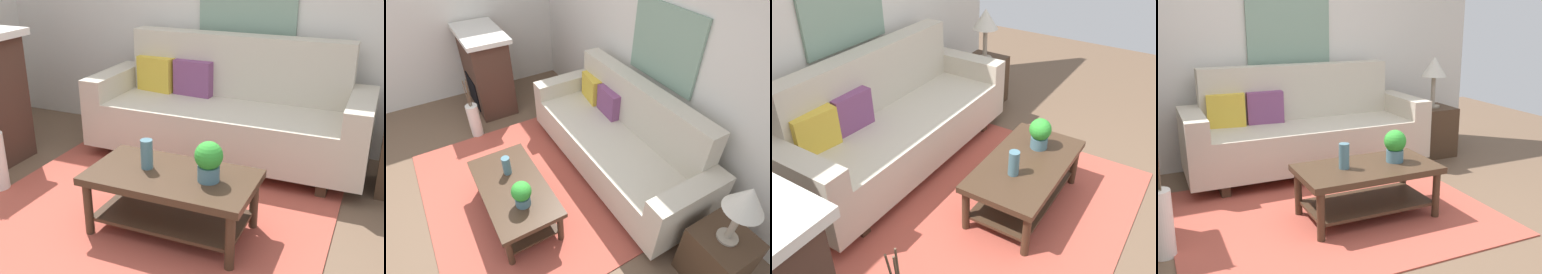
{
  "view_description": "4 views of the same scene",
  "coord_description": "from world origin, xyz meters",
  "views": [
    {
      "loc": [
        1.43,
        -2.15,
        1.8
      ],
      "look_at": [
        0.19,
        0.77,
        0.52
      ],
      "focal_mm": 44.51,
      "sensor_mm": 36.0,
      "label": 1
    },
    {
      "loc": [
        2.24,
        -0.11,
        2.65
      ],
      "look_at": [
        0.18,
        1.09,
        0.68
      ],
      "focal_mm": 28.47,
      "sensor_mm": 36.0,
      "label": 2
    },
    {
      "loc": [
        -2.24,
        -0.65,
        2.31
      ],
      "look_at": [
        0.2,
        0.89,
        0.5
      ],
      "focal_mm": 38.37,
      "sensor_mm": 36.0,
      "label": 3
    },
    {
      "loc": [
        -1.32,
        -2.68,
        1.58
      ],
      "look_at": [
        0.32,
        0.86,
        0.53
      ],
      "focal_mm": 42.58,
      "sensor_mm": 36.0,
      "label": 4
    }
  ],
  "objects": [
    {
      "name": "ground_plane",
      "position": [
        0.0,
        0.0,
        0.0
      ],
      "size": [
        8.98,
        8.98,
        0.0
      ],
      "primitive_type": "plane",
      "color": "brown"
    },
    {
      "name": "wall_back",
      "position": [
        0.0,
        2.15,
        1.35
      ],
      "size": [
        4.98,
        0.1,
        2.7
      ],
      "primitive_type": "cube",
      "color": "silver",
      "rests_on": "ground_plane"
    },
    {
      "name": "wall_left",
      "position": [
        -2.54,
        0.55,
        1.35
      ],
      "size": [
        0.1,
        5.1,
        2.7
      ],
      "primitive_type": "cube",
      "color": "silver",
      "rests_on": "ground_plane"
    },
    {
      "name": "area_rug",
      "position": [
        0.0,
        0.5,
        0.01
      ],
      "size": [
        2.48,
        2.01,
        0.01
      ],
      "primitive_type": "cube",
      "color": "#B24C3D",
      "rests_on": "ground_plane"
    },
    {
      "name": "couch",
      "position": [
        0.17,
        1.62,
        0.43
      ],
      "size": [
        2.41,
        0.84,
        1.08
      ],
      "color": "beige",
      "rests_on": "ground_plane"
    },
    {
      "name": "throw_pillow_mustard",
      "position": [
        -0.59,
        1.74,
        0.68
      ],
      "size": [
        0.37,
        0.17,
        0.32
      ],
      "primitive_type": "cube",
      "rotation": [
        0.0,
        0.0,
        -0.15
      ],
      "color": "gold",
      "rests_on": "couch"
    },
    {
      "name": "throw_pillow_plum",
      "position": [
        -0.21,
        1.74,
        0.68
      ],
      "size": [
        0.37,
        0.15,
        0.32
      ],
      "primitive_type": "cube",
      "rotation": [
        0.0,
        0.0,
        -0.07
      ],
      "color": "#7A4270",
      "rests_on": "couch"
    },
    {
      "name": "coffee_table",
      "position": [
        0.23,
        0.34,
        0.31
      ],
      "size": [
        1.1,
        0.6,
        0.43
      ],
      "color": "#422D1E",
      "rests_on": "ground_plane"
    },
    {
      "name": "tabletop_vase",
      "position": [
        0.04,
        0.36,
        0.53
      ],
      "size": [
        0.08,
        0.08,
        0.2
      ],
      "primitive_type": "cylinder",
      "color": "slate",
      "rests_on": "coffee_table"
    },
    {
      "name": "potted_plant_tabletop",
      "position": [
        0.48,
        0.34,
        0.57
      ],
      "size": [
        0.18,
        0.18,
        0.26
      ],
      "color": "slate",
      "rests_on": "coffee_table"
    },
    {
      "name": "side_table",
      "position": [
        1.68,
        1.55,
        0.28
      ],
      "size": [
        0.44,
        0.44,
        0.56
      ],
      "primitive_type": "cube",
      "color": "#422D1E",
      "rests_on": "ground_plane"
    },
    {
      "name": "table_lamp",
      "position": [
        1.68,
        1.55,
        0.99
      ],
      "size": [
        0.28,
        0.28,
        0.57
      ],
      "color": "gray",
      "rests_on": "side_table"
    },
    {
      "name": "fireplace",
      "position": [
        -1.94,
        0.77,
        0.59
      ],
      "size": [
        1.02,
        0.58,
        1.16
      ],
      "color": "#472D23",
      "rests_on": "ground_plane"
    },
    {
      "name": "floor_vase",
      "position": [
        -1.29,
        0.35,
        0.24
      ],
      "size": [
        0.15,
        0.15,
        0.47
      ],
      "primitive_type": "cylinder",
      "color": "white",
      "rests_on": "ground_plane"
    },
    {
      "name": "floor_vase_branch_a",
      "position": [
        -1.27,
        0.35,
        0.65
      ],
      "size": [
        0.02,
        0.02,
        0.36
      ],
      "primitive_type": "cylinder",
      "rotation": [
        -0.03,
        0.02,
        0.0
      ],
      "color": "brown",
      "rests_on": "floor_vase"
    },
    {
      "name": "floor_vase_branch_b",
      "position": [
        -1.3,
        0.37,
        0.65
      ],
      "size": [
        0.05,
        0.02,
        0.36
      ],
      "primitive_type": "cylinder",
      "rotation": [
        -0.02,
        -0.11,
        0.0
      ],
      "color": "brown",
      "rests_on": "floor_vase"
    },
    {
      "name": "floor_vase_branch_c",
      "position": [
        -1.3,
        0.33,
        0.65
      ],
      "size": [
        0.03,
        0.02,
        0.36
      ],
      "primitive_type": "cylinder",
      "rotation": [
        0.01,
        -0.05,
        0.0
      ],
      "color": "brown",
      "rests_on": "floor_vase"
    },
    {
      "name": "framed_painting",
      "position": [
        0.17,
        2.08,
        1.44
      ],
      "size": [
        0.91,
        0.03,
        0.77
      ],
      "primitive_type": "cube",
      "color": "gray"
    }
  ]
}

